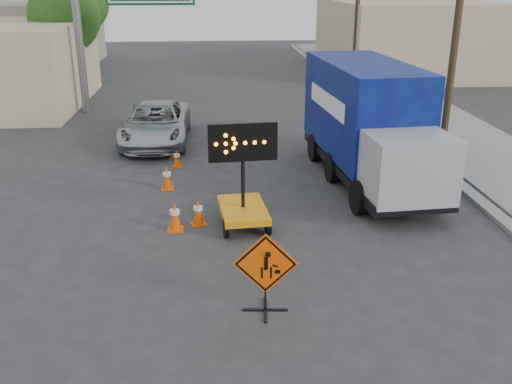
{
  "coord_description": "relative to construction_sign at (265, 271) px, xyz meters",
  "views": [
    {
      "loc": [
        -0.43,
        -9.66,
        6.13
      ],
      "look_at": [
        0.5,
        2.4,
        1.55
      ],
      "focal_mm": 40.0,
      "sensor_mm": 36.0,
      "label": 1
    }
  ],
  "objects": [
    {
      "name": "cone_c",
      "position": [
        -2.37,
        7.03,
        -0.5
      ],
      "size": [
        0.41,
        0.41,
        0.76
      ],
      "rotation": [
        0.0,
        0.0,
        0.05
      ],
      "color": "#F85005",
      "rests_on": "ground"
    },
    {
      "name": "pickup_truck",
      "position": [
        -3.16,
        12.42,
        -0.12
      ],
      "size": [
        2.56,
        5.45,
        1.51
      ],
      "primitive_type": "imported",
      "rotation": [
        0.0,
        0.0,
        -0.01
      ],
      "color": "#B6B8BE",
      "rests_on": "ground"
    },
    {
      "name": "curb_right",
      "position": [
        6.71,
        15.09,
        -0.82
      ],
      "size": [
        0.4,
        60.0,
        0.12
      ],
      "primitive_type": "cube",
      "color": "gray",
      "rests_on": "ground"
    },
    {
      "name": "ground",
      "position": [
        -0.49,
        0.09,
        -0.88
      ],
      "size": [
        100.0,
        100.0,
        0.0
      ],
      "primitive_type": "plane",
      "color": "#2D2D30",
      "rests_on": "ground"
    },
    {
      "name": "tree_left_far",
      "position": [
        -9.49,
        30.09,
        3.72
      ],
      "size": [
        4.1,
        4.1,
        6.66
      ],
      "color": "#4C3420",
      "rests_on": "ground"
    },
    {
      "name": "sidewalk_right",
      "position": [
        9.01,
        15.09,
        -0.8
      ],
      "size": [
        4.0,
        60.0,
        0.15
      ],
      "primitive_type": "cube",
      "color": "gray",
      "rests_on": "ground"
    },
    {
      "name": "utility_pole_near",
      "position": [
        7.51,
        10.09,
        3.81
      ],
      "size": [
        1.8,
        0.26,
        9.0
      ],
      "color": "#4C3420",
      "rests_on": "ground"
    },
    {
      "name": "construction_sign",
      "position": [
        0.0,
        0.0,
        0.0
      ],
      "size": [
        1.25,
        0.89,
        1.66
      ],
      "rotation": [
        0.0,
        0.0,
        -0.08
      ],
      "color": "black",
      "rests_on": "ground"
    },
    {
      "name": "highway_gantry",
      "position": [
        -4.93,
        18.05,
        4.19
      ],
      "size": [
        6.18,
        0.38,
        6.9
      ],
      "color": "slate",
      "rests_on": "ground"
    },
    {
      "name": "cone_a",
      "position": [
        -1.37,
        4.27,
        -0.51
      ],
      "size": [
        0.48,
        0.48,
        0.73
      ],
      "rotation": [
        0.0,
        0.0,
        0.35
      ],
      "color": "#F85005",
      "rests_on": "ground"
    },
    {
      "name": "arrow_board",
      "position": [
        -0.2,
        4.14,
        -0.25
      ],
      "size": [
        1.74,
        2.03,
        2.76
      ],
      "rotation": [
        0.0,
        0.0,
        0.09
      ],
      "color": "orange",
      "rests_on": "ground"
    },
    {
      "name": "cone_e",
      "position": [
        -2.36,
        10.34,
        -0.53
      ],
      "size": [
        0.37,
        0.37,
        0.7
      ],
      "rotation": [
        0.0,
        0.0,
        -0.04
      ],
      "color": "#F85005",
      "rests_on": "ground"
    },
    {
      "name": "storefront_left_far",
      "position": [
        -15.49,
        34.09,
        1.32
      ],
      "size": [
        12.0,
        10.0,
        4.4
      ],
      "primitive_type": "cube",
      "color": "gray",
      "rests_on": "ground"
    },
    {
      "name": "box_truck",
      "position": [
        3.91,
        7.39,
        0.78
      ],
      "size": [
        2.9,
        7.83,
        3.65
      ],
      "rotation": [
        0.0,
        0.0,
        0.08
      ],
      "color": "black",
      "rests_on": "ground"
    },
    {
      "name": "utility_pole_far",
      "position": [
        7.51,
        24.09,
        3.81
      ],
      "size": [
        1.8,
        0.26,
        9.0
      ],
      "color": "#4C3420",
      "rests_on": "ground"
    },
    {
      "name": "cone_d",
      "position": [
        -2.19,
        9.24,
        -0.56
      ],
      "size": [
        0.36,
        0.36,
        0.64
      ],
      "rotation": [
        0.0,
        0.0,
        0.11
      ],
      "color": "#F85005",
      "rests_on": "ground"
    },
    {
      "name": "cone_b",
      "position": [
        -1.96,
        3.96,
        -0.48
      ],
      "size": [
        0.41,
        0.41,
        0.8
      ],
      "rotation": [
        0.0,
        0.0,
        -0.01
      ],
      "color": "#F85005",
      "rests_on": "ground"
    },
    {
      "name": "building_right_far",
      "position": [
        12.51,
        30.09,
        1.42
      ],
      "size": [
        10.0,
        14.0,
        4.6
      ],
      "primitive_type": "cube",
      "color": "#C3AF8C",
      "rests_on": "ground"
    },
    {
      "name": "tree_left_near",
      "position": [
        -8.49,
        22.09,
        3.29
      ],
      "size": [
        3.71,
        3.71,
        6.03
      ],
      "color": "#4C3420",
      "rests_on": "ground"
    }
  ]
}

